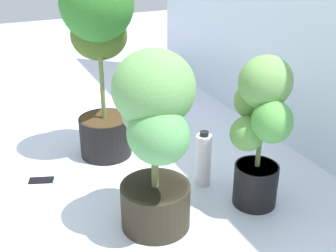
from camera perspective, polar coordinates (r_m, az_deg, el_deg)
The scene contains 6 objects.
ground_plane at distance 2.07m, azimuth -3.18°, elevation -7.27°, with size 8.00×8.00×0.00m, color silver.
potted_plant_front_right at distance 1.59m, azimuth -1.83°, elevation -0.55°, with size 0.45×0.32×0.72m.
potted_plant_front_left at distance 2.13m, azimuth -8.98°, elevation 10.92°, with size 0.51×0.46×0.95m.
potted_plant_back_right at distance 1.77m, azimuth 11.95°, elevation 0.42°, with size 0.39×0.31×0.66m.
cell_phone at distance 2.15m, azimuth -16.22°, elevation -6.88°, with size 0.11×0.16×0.01m.
nutrient_bottle at distance 1.99m, azimuth 4.64°, elevation -4.41°, with size 0.07×0.07×0.27m.
Camera 1 is at (1.64, -0.62, 1.11)m, focal length 46.63 mm.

